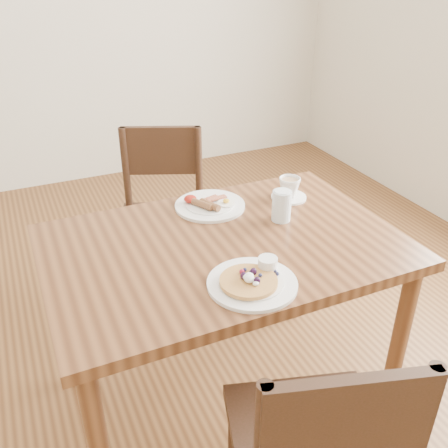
# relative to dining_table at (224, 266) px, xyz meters

# --- Properties ---
(ground) EXTENTS (5.00, 5.00, 0.00)m
(ground) POSITION_rel_dining_table_xyz_m (0.00, 0.00, -0.65)
(ground) COLOR #563218
(ground) RESTS_ON ground
(dining_table) EXTENTS (1.20, 0.80, 0.75)m
(dining_table) POSITION_rel_dining_table_xyz_m (0.00, 0.00, 0.00)
(dining_table) COLOR brown
(dining_table) RESTS_ON ground
(chair_near) EXTENTS (0.52, 0.52, 0.88)m
(chair_near) POSITION_rel_dining_table_xyz_m (-0.03, -0.65, -0.16)
(chair_near) COLOR #351C13
(chair_near) RESTS_ON ground
(chair_far) EXTENTS (0.55, 0.55, 0.88)m
(chair_far) POSITION_rel_dining_table_xyz_m (0.02, 0.77, -0.16)
(chair_far) COLOR #351C13
(chair_far) RESTS_ON ground
(pancake_plate) EXTENTS (0.27, 0.27, 0.06)m
(pancake_plate) POSITION_rel_dining_table_xyz_m (-0.02, -0.26, 0.11)
(pancake_plate) COLOR white
(pancake_plate) RESTS_ON dining_table
(breakfast_plate) EXTENTS (0.27, 0.27, 0.04)m
(breakfast_plate) POSITION_rel_dining_table_xyz_m (0.05, 0.26, 0.11)
(breakfast_plate) COLOR white
(breakfast_plate) RESTS_ON dining_table
(teacup_saucer) EXTENTS (0.14, 0.14, 0.09)m
(teacup_saucer) POSITION_rel_dining_table_xyz_m (0.38, 0.20, 0.14)
(teacup_saucer) COLOR white
(teacup_saucer) RESTS_ON dining_table
(water_glass) EXTENTS (0.07, 0.07, 0.12)m
(water_glass) POSITION_rel_dining_table_xyz_m (0.26, 0.06, 0.16)
(water_glass) COLOR silver
(water_glass) RESTS_ON dining_table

